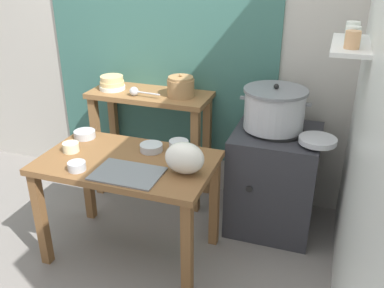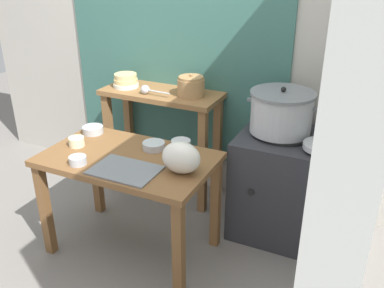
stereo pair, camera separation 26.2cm
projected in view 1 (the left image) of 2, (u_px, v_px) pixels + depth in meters
The scene contains 18 objects.
ground_plane at pixel (127, 254), 2.92m from camera, with size 9.00×9.00×0.00m, color gray.
wall_back at pixel (190, 36), 3.29m from camera, with size 4.40×0.12×2.60m.
wall_right at pixel (377, 84), 2.13m from camera, with size 0.30×3.20×2.60m.
prep_table at pixel (128, 175), 2.70m from camera, with size 1.10×0.66×0.72m.
back_shelf_table at pixel (151, 119), 3.40m from camera, with size 0.96×0.40×0.90m.
stove_block at pixel (273, 179), 3.11m from camera, with size 0.60×0.61×0.78m.
steamer_pot at pixel (274, 109), 2.91m from camera, with size 0.49×0.44×0.32m.
clay_pot at pixel (181, 87), 3.19m from camera, with size 0.21×0.21×0.18m.
bowl_stack_enamel at pixel (112, 83), 3.36m from camera, with size 0.20×0.20×0.11m.
ladle at pixel (135, 91), 3.22m from camera, with size 0.26×0.07×0.07m.
serving_tray at pixel (127, 174), 2.48m from camera, with size 0.40×0.28×0.01m, color slate.
plastic_bag at pixel (185, 158), 2.46m from camera, with size 0.24×0.17×0.19m, color silver.
wide_pan at pixel (318, 140), 2.73m from camera, with size 0.24×0.24×0.04m, color #B7BABF.
prep_bowl_0 at pixel (151, 147), 2.76m from camera, with size 0.15×0.15×0.05m.
prep_bowl_1 at pixel (71, 147), 2.74m from camera, with size 0.10×0.10×0.06m.
prep_bowl_2 at pixel (77, 166), 2.52m from camera, with size 0.11×0.11×0.05m.
prep_bowl_3 at pixel (85, 134), 2.95m from camera, with size 0.15×0.15×0.05m.
prep_bowl_4 at pixel (179, 145), 2.76m from camera, with size 0.13×0.13×0.07m.
Camera 1 is at (1.18, -2.06, 1.93)m, focal length 39.51 mm.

